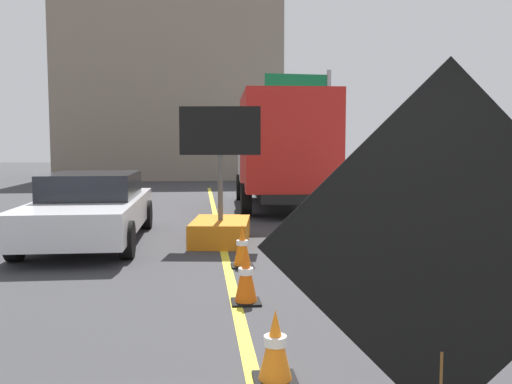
{
  "coord_description": "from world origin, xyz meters",
  "views": [
    {
      "loc": [
        -0.44,
        -0.34,
        1.97
      ],
      "look_at": [
        0.25,
        6.22,
        1.38
      ],
      "focal_mm": 38.15,
      "sensor_mm": 36.0,
      "label": 1
    }
  ],
  "objects_px": {
    "box_truck": "(282,148)",
    "traffic_cone_far_lane": "(242,246)",
    "traffic_cone_near_sign": "(275,347)",
    "highway_guide_sign": "(310,108)",
    "arrow_board_trailer": "(221,219)",
    "roadwork_sign": "(443,257)",
    "pickup_car": "(91,207)",
    "traffic_cone_mid_lane": "(246,276)"
  },
  "relations": [
    {
      "from": "arrow_board_trailer",
      "to": "pickup_car",
      "type": "distance_m",
      "value": 2.61
    },
    {
      "from": "pickup_car",
      "to": "traffic_cone_far_lane",
      "type": "relative_size",
      "value": 7.41
    },
    {
      "from": "roadwork_sign",
      "to": "traffic_cone_near_sign",
      "type": "height_order",
      "value": "roadwork_sign"
    },
    {
      "from": "arrow_board_trailer",
      "to": "pickup_car",
      "type": "relative_size",
      "value": 0.53
    },
    {
      "from": "box_truck",
      "to": "highway_guide_sign",
      "type": "relative_size",
      "value": 1.35
    },
    {
      "from": "pickup_car",
      "to": "traffic_cone_far_lane",
      "type": "bearing_deg",
      "value": -42.16
    },
    {
      "from": "roadwork_sign",
      "to": "pickup_car",
      "type": "xyz_separation_m",
      "value": [
        -3.22,
        8.88,
        -0.77
      ]
    },
    {
      "from": "arrow_board_trailer",
      "to": "box_truck",
      "type": "xyz_separation_m",
      "value": [
        2.12,
        5.69,
        1.35
      ]
    },
    {
      "from": "highway_guide_sign",
      "to": "box_truck",
      "type": "bearing_deg",
      "value": -109.64
    },
    {
      "from": "arrow_board_trailer",
      "to": "traffic_cone_mid_lane",
      "type": "relative_size",
      "value": 3.8
    },
    {
      "from": "highway_guide_sign",
      "to": "traffic_cone_mid_lane",
      "type": "distance_m",
      "value": 16.41
    },
    {
      "from": "traffic_cone_mid_lane",
      "to": "traffic_cone_near_sign",
      "type": "bearing_deg",
      "value": -88.75
    },
    {
      "from": "arrow_board_trailer",
      "to": "traffic_cone_near_sign",
      "type": "bearing_deg",
      "value": -88.28
    },
    {
      "from": "box_truck",
      "to": "highway_guide_sign",
      "type": "height_order",
      "value": "highway_guide_sign"
    },
    {
      "from": "box_truck",
      "to": "traffic_cone_near_sign",
      "type": "height_order",
      "value": "box_truck"
    },
    {
      "from": "traffic_cone_near_sign",
      "to": "traffic_cone_mid_lane",
      "type": "xyz_separation_m",
      "value": [
        -0.05,
        2.25,
        0.05
      ]
    },
    {
      "from": "traffic_cone_mid_lane",
      "to": "box_truck",
      "type": "bearing_deg",
      "value": 78.73
    },
    {
      "from": "pickup_car",
      "to": "roadwork_sign",
      "type": "bearing_deg",
      "value": -70.06
    },
    {
      "from": "pickup_car",
      "to": "traffic_cone_near_sign",
      "type": "xyz_separation_m",
      "value": [
        2.77,
        -6.82,
        -0.4
      ]
    },
    {
      "from": "roadwork_sign",
      "to": "box_truck",
      "type": "distance_m",
      "value": 14.29
    },
    {
      "from": "box_truck",
      "to": "highway_guide_sign",
      "type": "xyz_separation_m",
      "value": [
        2.04,
        5.71,
        1.59
      ]
    },
    {
      "from": "roadwork_sign",
      "to": "traffic_cone_far_lane",
      "type": "bearing_deg",
      "value": 93.5
    },
    {
      "from": "arrow_board_trailer",
      "to": "highway_guide_sign",
      "type": "xyz_separation_m",
      "value": [
        4.16,
        11.41,
        2.94
      ]
    },
    {
      "from": "highway_guide_sign",
      "to": "traffic_cone_mid_lane",
      "type": "height_order",
      "value": "highway_guide_sign"
    },
    {
      "from": "traffic_cone_near_sign",
      "to": "arrow_board_trailer",
      "type": "bearing_deg",
      "value": 91.72
    },
    {
      "from": "arrow_board_trailer",
      "to": "traffic_cone_mid_lane",
      "type": "bearing_deg",
      "value": -88.02
    },
    {
      "from": "highway_guide_sign",
      "to": "traffic_cone_far_lane",
      "type": "xyz_separation_m",
      "value": [
        -3.9,
        -13.61,
        -3.08
      ]
    },
    {
      "from": "arrow_board_trailer",
      "to": "pickup_car",
      "type": "height_order",
      "value": "arrow_board_trailer"
    },
    {
      "from": "traffic_cone_near_sign",
      "to": "traffic_cone_far_lane",
      "type": "relative_size",
      "value": 0.89
    },
    {
      "from": "arrow_board_trailer",
      "to": "traffic_cone_far_lane",
      "type": "bearing_deg",
      "value": -83.3
    },
    {
      "from": "box_truck",
      "to": "traffic_cone_near_sign",
      "type": "xyz_separation_m",
      "value": [
        -1.92,
        -12.15,
        -1.53
      ]
    },
    {
      "from": "box_truck",
      "to": "traffic_cone_mid_lane",
      "type": "height_order",
      "value": "box_truck"
    },
    {
      "from": "roadwork_sign",
      "to": "pickup_car",
      "type": "bearing_deg",
      "value": 109.94
    },
    {
      "from": "arrow_board_trailer",
      "to": "box_truck",
      "type": "height_order",
      "value": "box_truck"
    },
    {
      "from": "roadwork_sign",
      "to": "arrow_board_trailer",
      "type": "bearing_deg",
      "value": 94.33
    },
    {
      "from": "roadwork_sign",
      "to": "highway_guide_sign",
      "type": "height_order",
      "value": "highway_guide_sign"
    },
    {
      "from": "box_truck",
      "to": "traffic_cone_mid_lane",
      "type": "distance_m",
      "value": 10.2
    },
    {
      "from": "pickup_car",
      "to": "highway_guide_sign",
      "type": "relative_size",
      "value": 1.02
    },
    {
      "from": "box_truck",
      "to": "traffic_cone_far_lane",
      "type": "distance_m",
      "value": 8.25
    },
    {
      "from": "pickup_car",
      "to": "highway_guide_sign",
      "type": "bearing_deg",
      "value": 58.63
    },
    {
      "from": "pickup_car",
      "to": "highway_guide_sign",
      "type": "height_order",
      "value": "highway_guide_sign"
    },
    {
      "from": "pickup_car",
      "to": "traffic_cone_near_sign",
      "type": "relative_size",
      "value": 8.3
    }
  ]
}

